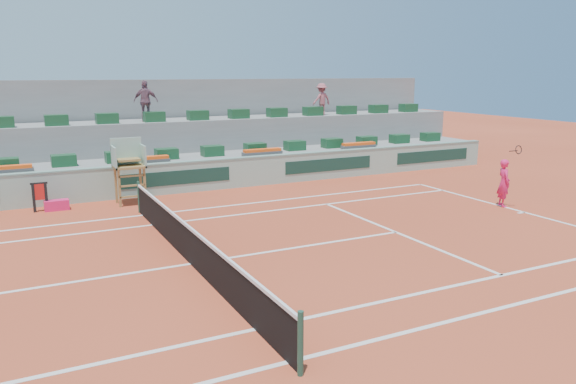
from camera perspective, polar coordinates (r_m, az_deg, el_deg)
name	(u,v)px	position (r m, az deg, el deg)	size (l,w,h in m)	color
ground	(191,264)	(14.49, -9.85, -7.23)	(90.00, 90.00, 0.00)	#A3381F
seating_tier_lower	(115,174)	(24.50, -17.21, 1.81)	(36.00, 4.00, 1.20)	gray
seating_tier_upper	(107,152)	(25.96, -17.91, 3.88)	(36.00, 2.40, 2.60)	gray
stadium_back_wall	(100,128)	(27.43, -18.56, 6.15)	(36.00, 0.40, 4.40)	gray
player_bag	(57,205)	(21.26, -22.45, -1.24)	(0.81, 0.36, 0.36)	#EE1F62
spectator_mid	(146,101)	(25.73, -14.25, 8.95)	(1.05, 0.44, 1.79)	#785060
spectator_right	(322,99)	(28.75, 3.43, 9.39)	(1.03, 0.59, 1.59)	#A4525A
court_lines	(191,264)	(14.49, -9.85, -7.21)	(23.89, 11.09, 0.01)	silver
tennis_net	(190,244)	(14.32, -9.92, -5.24)	(0.10, 11.97, 1.10)	black
advertising_hoarding	(125,182)	(22.36, -16.21, 1.01)	(36.00, 0.34, 1.26)	#8FB4A1
umpire_chair	(128,162)	(21.23, -15.91, 2.95)	(1.10, 0.90, 2.40)	olive
seat_row_lower	(117,157)	(23.50, -16.97, 3.43)	(32.90, 0.60, 0.44)	#174625
seat_row_upper	(107,118)	(25.21, -17.91, 7.13)	(32.90, 0.60, 0.44)	#174625
flower_planters	(80,165)	(22.52, -20.36, 2.62)	(26.80, 0.36, 0.28)	#4D4D4D
towel_rack	(40,195)	(21.17, -23.91, -0.24)	(0.56, 0.09, 1.03)	black
tennis_player	(504,183)	(21.52, 21.08, 0.89)	(0.62, 0.93, 2.28)	#EE1F62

